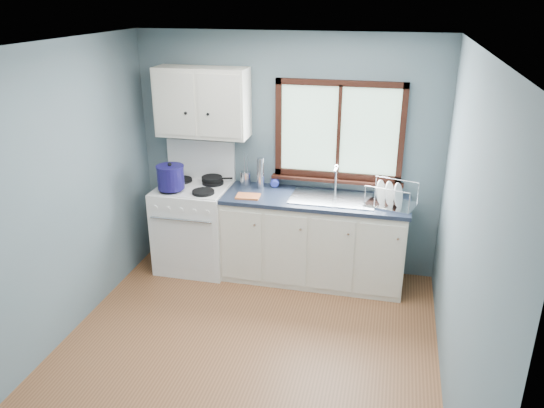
% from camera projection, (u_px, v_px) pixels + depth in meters
% --- Properties ---
extents(floor, '(3.20, 3.60, 0.02)m').
position_uv_depth(floor, '(241.00, 361.00, 4.41)').
color(floor, brown).
rests_on(floor, ground).
extents(ceiling, '(3.20, 3.60, 0.02)m').
position_uv_depth(ceiling, '(233.00, 46.00, 3.47)').
color(ceiling, white).
rests_on(ceiling, wall_back).
extents(wall_back, '(3.20, 0.02, 2.50)m').
position_uv_depth(wall_back, '(287.00, 155.00, 5.57)').
color(wall_back, slate).
rests_on(wall_back, ground).
extents(wall_front, '(3.20, 0.02, 2.50)m').
position_uv_depth(wall_front, '(118.00, 385.00, 2.30)').
color(wall_front, slate).
rests_on(wall_front, ground).
extents(wall_left, '(0.02, 3.60, 2.50)m').
position_uv_depth(wall_left, '(47.00, 204.00, 4.28)').
color(wall_left, slate).
rests_on(wall_left, ground).
extents(wall_right, '(0.02, 3.60, 2.50)m').
position_uv_depth(wall_right, '(465.00, 244.00, 3.60)').
color(wall_right, slate).
rests_on(wall_right, ground).
extents(gas_range, '(0.76, 0.69, 1.36)m').
position_uv_depth(gas_range, '(195.00, 225.00, 5.75)').
color(gas_range, white).
rests_on(gas_range, floor).
extents(base_cabinets, '(1.85, 0.60, 0.88)m').
position_uv_depth(base_cabinets, '(313.00, 243.00, 5.52)').
color(base_cabinets, silver).
rests_on(base_cabinets, floor).
extents(countertop, '(1.89, 0.64, 0.04)m').
position_uv_depth(countertop, '(315.00, 199.00, 5.34)').
color(countertop, black).
rests_on(countertop, base_cabinets).
extents(sink, '(0.84, 0.46, 0.44)m').
position_uv_depth(sink, '(332.00, 205.00, 5.32)').
color(sink, silver).
rests_on(sink, countertop).
extents(window, '(1.36, 0.10, 1.03)m').
position_uv_depth(window, '(339.00, 138.00, 5.34)').
color(window, '#9EC6A8').
rests_on(window, wall_back).
extents(upper_cabinets, '(0.95, 0.35, 0.70)m').
position_uv_depth(upper_cabinets, '(202.00, 102.00, 5.38)').
color(upper_cabinets, silver).
rests_on(upper_cabinets, wall_back).
extents(skillet, '(0.35, 0.28, 0.04)m').
position_uv_depth(skillet, '(212.00, 179.00, 5.68)').
color(skillet, black).
rests_on(skillet, gas_range).
extents(stockpot, '(0.37, 0.37, 0.28)m').
position_uv_depth(stockpot, '(171.00, 177.00, 5.42)').
color(stockpot, '#161150').
rests_on(stockpot, gas_range).
extents(utensil_crock, '(0.13, 0.13, 0.37)m').
position_uv_depth(utensil_crock, '(246.00, 178.00, 5.66)').
color(utensil_crock, silver).
rests_on(utensil_crock, countertop).
extents(thermos, '(0.10, 0.10, 0.33)m').
position_uv_depth(thermos, '(260.00, 173.00, 5.53)').
color(thermos, silver).
rests_on(thermos, countertop).
extents(soap_bottle, '(0.11, 0.11, 0.24)m').
position_uv_depth(soap_bottle, '(275.00, 178.00, 5.54)').
color(soap_bottle, '#2E3AB3').
rests_on(soap_bottle, countertop).
extents(dish_towel, '(0.25, 0.19, 0.02)m').
position_uv_depth(dish_towel, '(248.00, 196.00, 5.34)').
color(dish_towel, orange).
rests_on(dish_towel, countertop).
extents(dish_rack, '(0.53, 0.45, 0.23)m').
position_uv_depth(dish_rack, '(390.00, 199.00, 5.12)').
color(dish_rack, silver).
rests_on(dish_rack, countertop).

